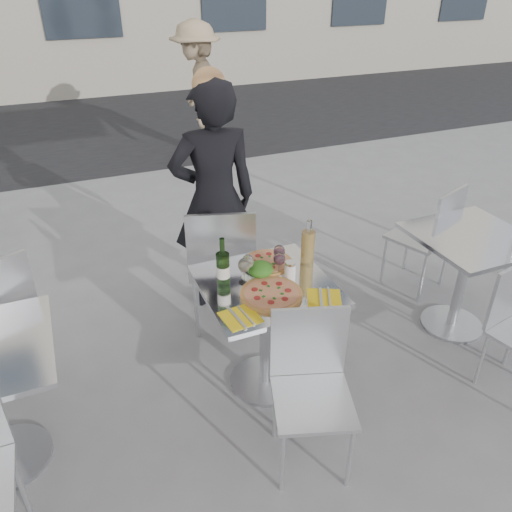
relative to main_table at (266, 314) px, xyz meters
name	(u,v)px	position (x,y,z in m)	size (l,w,h in m)	color
ground	(265,381)	(0.00, 0.00, -0.54)	(80.00, 80.00, 0.00)	slate
street_asphalt	(110,123)	(0.00, 6.50, -0.54)	(24.00, 5.00, 0.00)	black
main_table	(266,314)	(0.00, 0.00, 0.00)	(0.72, 0.72, 0.75)	#B7BABF
side_table_right	(466,263)	(1.50, 0.00, 0.00)	(0.72, 0.72, 0.75)	#B7BABF
chair_far	(221,260)	(-0.06, 0.62, 0.04)	(0.56, 0.57, 0.98)	silver
chair_near	(311,377)	(0.01, -0.53, -0.03)	(0.50, 0.50, 0.86)	silver
side_chair_rfar	(432,231)	(1.60, 0.48, -0.01)	(0.53, 0.54, 0.90)	silver
woman_diner	(214,200)	(0.03, 1.00, 0.31)	(0.62, 0.41, 1.71)	black
pedestrian_b	(198,91)	(0.93, 4.36, 0.33)	(1.12, 0.64, 1.73)	tan
pizza_near	(271,294)	(-0.02, -0.12, 0.22)	(0.34, 0.34, 0.02)	tan
pizza_far	(267,263)	(0.09, 0.18, 0.23)	(0.33, 0.33, 0.03)	white
salad_plate	(260,270)	(0.00, 0.09, 0.25)	(0.22, 0.22, 0.09)	white
wine_bottle	(223,268)	(-0.23, 0.08, 0.32)	(0.07, 0.07, 0.29)	#254B1C
carafe	(308,247)	(0.31, 0.10, 0.33)	(0.08, 0.08, 0.29)	tan
sugar_shaker	(290,270)	(0.15, 0.00, 0.26)	(0.06, 0.06, 0.11)	white
wineglass_white_a	(244,266)	(-0.11, 0.06, 0.32)	(0.07, 0.07, 0.16)	white
wineglass_white_b	(248,262)	(-0.07, 0.09, 0.32)	(0.07, 0.07, 0.16)	white
wineglass_red_a	(279,259)	(0.10, 0.05, 0.32)	(0.07, 0.07, 0.16)	white
wineglass_red_b	(279,252)	(0.13, 0.12, 0.32)	(0.07, 0.07, 0.16)	white
napkin_left	(240,317)	(-0.25, -0.23, 0.21)	(0.20, 0.20, 0.01)	yellow
napkin_right	(324,298)	(0.23, -0.25, 0.21)	(0.24, 0.24, 0.01)	yellow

